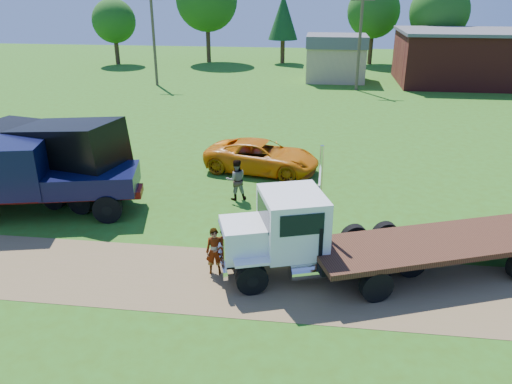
# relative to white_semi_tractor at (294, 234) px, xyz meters

# --- Properties ---
(ground) EXTENTS (140.00, 140.00, 0.00)m
(ground) POSITION_rel_white_semi_tractor_xyz_m (-1.92, -0.83, -1.52)
(ground) COLOR #325913
(ground) RESTS_ON ground
(dirt_track) EXTENTS (120.00, 4.20, 0.01)m
(dirt_track) POSITION_rel_white_semi_tractor_xyz_m (-1.92, -0.83, -1.51)
(dirt_track) COLOR brown
(dirt_track) RESTS_ON ground
(white_semi_tractor) EXTENTS (7.50, 4.46, 4.45)m
(white_semi_tractor) POSITION_rel_white_semi_tractor_xyz_m (0.00, 0.00, 0.00)
(white_semi_tractor) COLOR black
(white_semi_tractor) RESTS_ON ground
(black_dump_truck) EXTENTS (9.21, 4.52, 3.90)m
(black_dump_truck) POSITION_rel_white_semi_tractor_xyz_m (-12.17, 5.53, 0.63)
(black_dump_truck) COLOR black
(black_dump_truck) RESTS_ON ground
(navy_truck) EXTENTS (7.89, 4.26, 3.36)m
(navy_truck) POSITION_rel_white_semi_tractor_xyz_m (-11.28, 3.50, 0.20)
(navy_truck) COLOR maroon
(navy_truck) RESTS_ON ground
(orange_pickup) EXTENTS (6.56, 3.95, 1.70)m
(orange_pickup) POSITION_rel_white_semi_tractor_xyz_m (-2.32, 10.17, -0.67)
(orange_pickup) COLOR orange
(orange_pickup) RESTS_ON ground
(flatbed_trailer) EXTENTS (9.06, 5.54, 2.23)m
(flatbed_trailer) POSITION_rel_white_semi_tractor_xyz_m (4.85, 0.64, -0.56)
(flatbed_trailer) COLOR #351911
(flatbed_trailer) RESTS_ON ground
(spectator_a) EXTENTS (0.69, 0.51, 1.73)m
(spectator_a) POSITION_rel_white_semi_tractor_xyz_m (-2.72, -0.42, -0.65)
(spectator_a) COLOR #999999
(spectator_a) RESTS_ON ground
(spectator_b) EXTENTS (1.15, 1.02, 1.97)m
(spectator_b) POSITION_rel_white_semi_tractor_xyz_m (-3.07, 6.20, -0.53)
(spectator_b) COLOR #999999
(spectator_b) RESTS_ON ground
(brick_building) EXTENTS (15.40, 10.40, 5.30)m
(brick_building) POSITION_rel_white_semi_tractor_xyz_m (16.08, 39.17, 1.14)
(brick_building) COLOR maroon
(brick_building) RESTS_ON ground
(tan_shed) EXTENTS (6.20, 5.40, 4.70)m
(tan_shed) POSITION_rel_white_semi_tractor_xyz_m (2.08, 39.17, 0.90)
(tan_shed) COLOR tan
(tan_shed) RESTS_ON ground
(utility_poles) EXTENTS (42.20, 0.28, 9.00)m
(utility_poles) POSITION_rel_white_semi_tractor_xyz_m (4.08, 34.17, 3.19)
(utility_poles) COLOR #493F29
(utility_poles) RESTS_ON ground
(tree_row) EXTENTS (58.41, 14.29, 11.63)m
(tree_row) POSITION_rel_white_semi_tractor_xyz_m (3.38, 48.84, 5.37)
(tree_row) COLOR #362216
(tree_row) RESTS_ON ground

